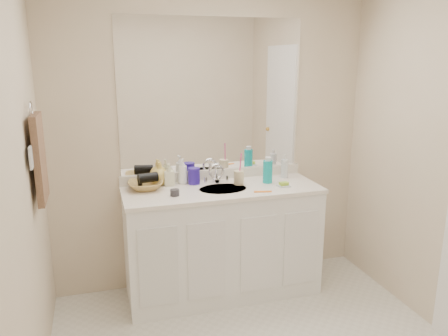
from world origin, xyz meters
TOP-DOWN VIEW (x-y plane):
  - wall_back at (0.00, 1.30)m, footprint 2.60×0.02m
  - wall_left at (-1.30, 0.00)m, footprint 0.02×2.60m
  - vanity_cabinet at (0.00, 1.02)m, footprint 1.50×0.55m
  - countertop at (0.00, 1.02)m, footprint 1.52×0.57m
  - backsplash at (0.00, 1.29)m, footprint 1.52×0.03m
  - sink_basin at (0.00, 1.00)m, footprint 0.37×0.37m
  - faucet at (0.00, 1.18)m, footprint 0.02×0.02m
  - mirror at (0.00, 1.29)m, footprint 1.48×0.01m
  - blue_mug at (-0.18, 1.20)m, footprint 0.11×0.11m
  - tan_cup at (0.16, 1.08)m, footprint 0.09×0.09m
  - toothbrush at (0.17, 1.08)m, footprint 0.02×0.04m
  - mouthwash_bottle at (0.39, 1.06)m, footprint 0.10×0.10m
  - clear_pump_bottle at (0.59, 1.17)m, footprint 0.07×0.07m
  - soap_dish at (0.47, 0.92)m, footprint 0.10×0.08m
  - green_soap at (0.47, 0.92)m, footprint 0.07×0.05m
  - orange_comb at (0.26, 0.84)m, footprint 0.14×0.06m
  - dark_jar at (-0.39, 0.93)m, footprint 0.08×0.08m
  - soap_bottle_white at (-0.26, 1.23)m, footprint 0.10×0.10m
  - soap_bottle_cream at (-0.38, 1.21)m, footprint 0.09×0.09m
  - soap_bottle_yellow at (-0.45, 1.25)m, footprint 0.18×0.18m
  - wicker_basket at (-0.57, 1.16)m, footprint 0.27×0.27m
  - hair_dryer at (-0.55, 1.16)m, footprint 0.16×0.10m
  - towel_ring at (-1.27, 0.77)m, footprint 0.01×0.11m
  - hand_towel at (-1.25, 0.77)m, footprint 0.04×0.32m
  - switch_plate at (-1.27, 0.57)m, footprint 0.01×0.08m

SIDE VIEW (x-z plane):
  - vanity_cabinet at x=0.00m, z-range 0.00..0.85m
  - countertop at x=0.00m, z-range 0.85..0.88m
  - sink_basin at x=0.00m, z-range 0.86..0.88m
  - orange_comb at x=0.26m, z-range 0.88..0.89m
  - soap_dish at x=0.47m, z-range 0.88..0.89m
  - dark_jar at x=-0.39m, z-range 0.88..0.93m
  - green_soap at x=0.47m, z-range 0.89..0.92m
  - wicker_basket at x=-0.57m, z-range 0.88..0.94m
  - backsplash at x=0.00m, z-range 0.88..0.96m
  - tan_cup at x=0.16m, z-range 0.88..0.99m
  - faucet at x=0.00m, z-range 0.88..0.99m
  - blue_mug at x=-0.18m, z-range 0.88..1.01m
  - clear_pump_bottle at x=0.59m, z-range 0.88..1.03m
  - soap_bottle_cream at x=-0.38m, z-range 0.88..1.05m
  - hair_dryer at x=-0.55m, z-range 0.93..1.01m
  - mouthwash_bottle at x=0.39m, z-range 0.88..1.06m
  - soap_bottle_yellow at x=-0.45m, z-range 0.88..1.06m
  - soap_bottle_white at x=-0.26m, z-range 0.88..1.08m
  - toothbrush at x=0.17m, z-range 0.93..1.13m
  - wall_back at x=0.00m, z-range 0.00..2.40m
  - wall_left at x=-1.30m, z-range 0.00..2.40m
  - hand_towel at x=-1.25m, z-range 0.98..1.52m
  - switch_plate at x=-1.27m, z-range 1.24..1.36m
  - towel_ring at x=-1.27m, z-range 1.49..1.61m
  - mirror at x=0.00m, z-range 0.96..2.16m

